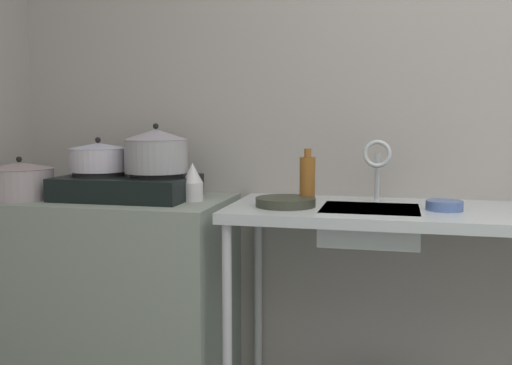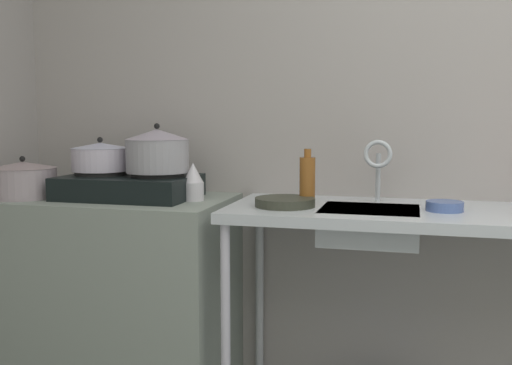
{
  "view_description": "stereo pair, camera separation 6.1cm",
  "coord_description": "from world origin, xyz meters",
  "px_view_note": "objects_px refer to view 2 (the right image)",
  "views": [
    {
      "loc": [
        -0.61,
        -0.81,
        1.21
      ],
      "look_at": [
        -1.15,
        1.46,
        0.95
      ],
      "focal_mm": 41.41,
      "sensor_mm": 36.0,
      "label": 1
    },
    {
      "loc": [
        -0.55,
        -0.8,
        1.21
      ],
      "look_at": [
        -1.15,
        1.46,
        0.95
      ],
      "focal_mm": 41.41,
      "sensor_mm": 36.0,
      "label": 2
    }
  ],
  "objects_px": {
    "stove": "(129,186)",
    "pot_on_right_burner": "(157,151)",
    "pot_on_left_burner": "(100,157)",
    "faucet": "(378,160)",
    "percolator": "(193,182)",
    "small_bowl_on_drainboard": "(445,206)",
    "bottle_by_sink": "(307,180)",
    "frying_pan": "(285,202)",
    "sink_basin": "(369,225)",
    "pot_beside_stove": "(23,180)"
  },
  "relations": [
    {
      "from": "pot_on_left_burner",
      "to": "pot_beside_stove",
      "type": "relative_size",
      "value": 0.88
    },
    {
      "from": "small_bowl_on_drainboard",
      "to": "bottle_by_sink",
      "type": "relative_size",
      "value": 0.62
    },
    {
      "from": "faucet",
      "to": "sink_basin",
      "type": "bearing_deg",
      "value": -96.57
    },
    {
      "from": "pot_beside_stove",
      "to": "percolator",
      "type": "bearing_deg",
      "value": 8.09
    },
    {
      "from": "pot_on_right_burner",
      "to": "percolator",
      "type": "bearing_deg",
      "value": -0.43
    },
    {
      "from": "bottle_by_sink",
      "to": "pot_beside_stove",
      "type": "bearing_deg",
      "value": -174.05
    },
    {
      "from": "stove",
      "to": "faucet",
      "type": "xyz_separation_m",
      "value": [
        1.02,
        0.12,
        0.12
      ]
    },
    {
      "from": "faucet",
      "to": "bottle_by_sink",
      "type": "bearing_deg",
      "value": -159.19
    },
    {
      "from": "pot_on_left_burner",
      "to": "faucet",
      "type": "xyz_separation_m",
      "value": [
        1.16,
        0.12,
        -0.0
      ]
    },
    {
      "from": "frying_pan",
      "to": "pot_on_right_burner",
      "type": "bearing_deg",
      "value": 173.44
    },
    {
      "from": "stove",
      "to": "small_bowl_on_drainboard",
      "type": "xyz_separation_m",
      "value": [
        1.27,
        -0.02,
        -0.03
      ]
    },
    {
      "from": "pot_on_right_burner",
      "to": "faucet",
      "type": "relative_size",
      "value": 1.05
    },
    {
      "from": "small_bowl_on_drainboard",
      "to": "bottle_by_sink",
      "type": "xyz_separation_m",
      "value": [
        -0.52,
        0.04,
        0.08
      ]
    },
    {
      "from": "pot_beside_stove",
      "to": "bottle_by_sink",
      "type": "xyz_separation_m",
      "value": [
        1.2,
        0.12,
        0.02
      ]
    },
    {
      "from": "pot_on_left_burner",
      "to": "pot_on_right_burner",
      "type": "bearing_deg",
      "value": 0.0
    },
    {
      "from": "pot_on_left_burner",
      "to": "pot_on_right_burner",
      "type": "height_order",
      "value": "pot_on_right_burner"
    },
    {
      "from": "pot_on_right_burner",
      "to": "small_bowl_on_drainboard",
      "type": "relative_size",
      "value": 1.97
    },
    {
      "from": "small_bowl_on_drainboard",
      "to": "percolator",
      "type": "bearing_deg",
      "value": 178.84
    },
    {
      "from": "sink_basin",
      "to": "frying_pan",
      "type": "height_order",
      "value": "frying_pan"
    },
    {
      "from": "stove",
      "to": "pot_on_right_burner",
      "type": "relative_size",
      "value": 2.06
    },
    {
      "from": "bottle_by_sink",
      "to": "frying_pan",
      "type": "bearing_deg",
      "value": -130.5
    },
    {
      "from": "pot_on_left_burner",
      "to": "pot_on_right_burner",
      "type": "xyz_separation_m",
      "value": [
        0.26,
        0.0,
        0.03
      ]
    },
    {
      "from": "pot_on_left_burner",
      "to": "small_bowl_on_drainboard",
      "type": "xyz_separation_m",
      "value": [
        1.41,
        -0.02,
        -0.16
      ]
    },
    {
      "from": "pot_on_left_burner",
      "to": "percolator",
      "type": "bearing_deg",
      "value": -0.16
    },
    {
      "from": "pot_beside_stove",
      "to": "sink_basin",
      "type": "distance_m",
      "value": 1.46
    },
    {
      "from": "small_bowl_on_drainboard",
      "to": "bottle_by_sink",
      "type": "height_order",
      "value": "bottle_by_sink"
    },
    {
      "from": "pot_on_left_burner",
      "to": "pot_beside_stove",
      "type": "xyz_separation_m",
      "value": [
        -0.31,
        -0.1,
        -0.1
      ]
    },
    {
      "from": "pot_on_left_burner",
      "to": "sink_basin",
      "type": "relative_size",
      "value": 0.68
    },
    {
      "from": "pot_beside_stove",
      "to": "stove",
      "type": "bearing_deg",
      "value": 13.4
    },
    {
      "from": "pot_beside_stove",
      "to": "small_bowl_on_drainboard",
      "type": "height_order",
      "value": "pot_beside_stove"
    },
    {
      "from": "pot_beside_stove",
      "to": "faucet",
      "type": "relative_size",
      "value": 1.11
    },
    {
      "from": "pot_on_left_burner",
      "to": "bottle_by_sink",
      "type": "bearing_deg",
      "value": 1.29
    },
    {
      "from": "percolator",
      "to": "bottle_by_sink",
      "type": "relative_size",
      "value": 0.72
    },
    {
      "from": "percolator",
      "to": "faucet",
      "type": "distance_m",
      "value": 0.75
    },
    {
      "from": "pot_on_left_burner",
      "to": "pot_beside_stove",
      "type": "height_order",
      "value": "pot_on_left_burner"
    },
    {
      "from": "percolator",
      "to": "small_bowl_on_drainboard",
      "type": "distance_m",
      "value": 0.99
    },
    {
      "from": "frying_pan",
      "to": "bottle_by_sink",
      "type": "xyz_separation_m",
      "value": [
        0.07,
        0.08,
        0.08
      ]
    },
    {
      "from": "bottle_by_sink",
      "to": "stove",
      "type": "bearing_deg",
      "value": -178.49
    },
    {
      "from": "pot_beside_stove",
      "to": "percolator",
      "type": "relative_size",
      "value": 1.79
    },
    {
      "from": "stove",
      "to": "pot_on_right_burner",
      "type": "height_order",
      "value": "pot_on_right_burner"
    },
    {
      "from": "pot_on_right_burner",
      "to": "small_bowl_on_drainboard",
      "type": "height_order",
      "value": "pot_on_right_burner"
    },
    {
      "from": "stove",
      "to": "small_bowl_on_drainboard",
      "type": "height_order",
      "value": "stove"
    },
    {
      "from": "pot_on_left_burner",
      "to": "pot_beside_stove",
      "type": "bearing_deg",
      "value": -161.23
    },
    {
      "from": "pot_beside_stove",
      "to": "frying_pan",
      "type": "height_order",
      "value": "pot_beside_stove"
    },
    {
      "from": "pot_on_right_burner",
      "to": "stove",
      "type": "bearing_deg",
      "value": -180.0
    },
    {
      "from": "faucet",
      "to": "pot_on_left_burner",
      "type": "bearing_deg",
      "value": -174.04
    },
    {
      "from": "pot_beside_stove",
      "to": "sink_basin",
      "type": "xyz_separation_m",
      "value": [
        1.45,
        0.07,
        -0.14
      ]
    },
    {
      "from": "pot_beside_stove",
      "to": "faucet",
      "type": "distance_m",
      "value": 1.48
    },
    {
      "from": "percolator",
      "to": "sink_basin",
      "type": "bearing_deg",
      "value": -2.38
    },
    {
      "from": "stove",
      "to": "pot_beside_stove",
      "type": "height_order",
      "value": "pot_beside_stove"
    }
  ]
}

